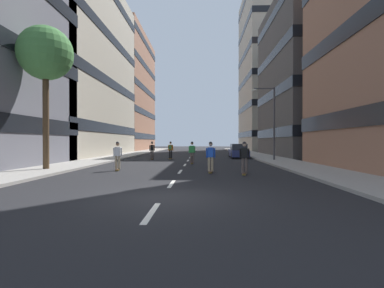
% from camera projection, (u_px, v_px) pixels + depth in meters
% --- Properties ---
extents(ground_plane, '(143.44, 143.44, 0.00)m').
position_uv_depth(ground_plane, '(190.00, 157.00, 33.31)').
color(ground_plane, black).
extents(sidewalk_left, '(3.32, 65.74, 0.14)m').
position_uv_depth(sidewalk_left, '(126.00, 155.00, 36.55)').
color(sidewalk_left, '#9E9991').
rests_on(sidewalk_left, ground_plane).
extents(sidewalk_right, '(3.32, 65.74, 0.14)m').
position_uv_depth(sidewalk_right, '(258.00, 155.00, 36.04)').
color(sidewalk_right, '#9E9991').
rests_on(sidewalk_right, ground_plane).
extents(lane_markings, '(0.16, 57.20, 0.01)m').
position_uv_depth(lane_markings, '(191.00, 156.00, 34.90)').
color(lane_markings, silver).
rests_on(lane_markings, ground_plane).
extents(building_left_mid, '(15.77, 24.08, 22.28)m').
position_uv_depth(building_left_mid, '(50.00, 66.00, 36.75)').
color(building_left_mid, '#B2A893').
rests_on(building_left_mid, ground_plane).
extents(building_left_far, '(15.77, 21.47, 23.04)m').
position_uv_depth(building_left_far, '(108.00, 93.00, 59.50)').
color(building_left_far, '#9E6B51').
rests_on(building_left_far, ground_plane).
extents(building_right_mid, '(15.77, 17.08, 18.60)m').
position_uv_depth(building_right_mid, '(337.00, 78.00, 35.64)').
color(building_right_mid, '#4C4744').
rests_on(building_right_mid, ground_plane).
extents(building_right_far, '(15.77, 18.18, 31.37)m').
position_uv_depth(building_right_far, '(284.00, 71.00, 58.34)').
color(building_right_far, '#BCB29E').
rests_on(building_right_far, ground_plane).
extents(parked_car_near, '(1.82, 4.40, 1.52)m').
position_uv_depth(parked_car_near, '(238.00, 151.00, 31.83)').
color(parked_car_near, navy).
rests_on(parked_car_near, ground_plane).
extents(street_tree_near, '(3.21, 3.21, 8.56)m').
position_uv_depth(street_tree_near, '(46.00, 55.00, 17.72)').
color(street_tree_near, '#4C3823').
rests_on(street_tree_near, sidewalk_left).
extents(streetlamp_right, '(2.13, 0.30, 6.50)m').
position_uv_depth(streetlamp_right, '(270.00, 115.00, 26.46)').
color(streetlamp_right, '#3F3F44').
rests_on(streetlamp_right, sidewalk_right).
extents(skater_0, '(0.56, 0.92, 1.78)m').
position_uv_depth(skater_0, '(152.00, 149.00, 29.08)').
color(skater_0, brown).
rests_on(skater_0, ground_plane).
extents(skater_1, '(0.53, 0.90, 1.78)m').
position_uv_depth(skater_1, '(192.00, 151.00, 23.57)').
color(skater_1, brown).
rests_on(skater_1, ground_plane).
extents(skater_2, '(0.56, 0.92, 1.78)m').
position_uv_depth(skater_2, '(170.00, 149.00, 29.75)').
color(skater_2, brown).
rests_on(skater_2, ground_plane).
extents(skater_3, '(0.55, 0.92, 1.78)m').
position_uv_depth(skater_3, '(211.00, 156.00, 16.73)').
color(skater_3, brown).
rests_on(skater_3, ground_plane).
extents(skater_4, '(0.56, 0.92, 1.78)m').
position_uv_depth(skater_4, '(118.00, 155.00, 18.00)').
color(skater_4, brown).
rests_on(skater_4, ground_plane).
extents(skater_5, '(0.57, 0.92, 1.78)m').
position_uv_depth(skater_5, '(244.00, 156.00, 15.77)').
color(skater_5, brown).
rests_on(skater_5, ground_plane).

